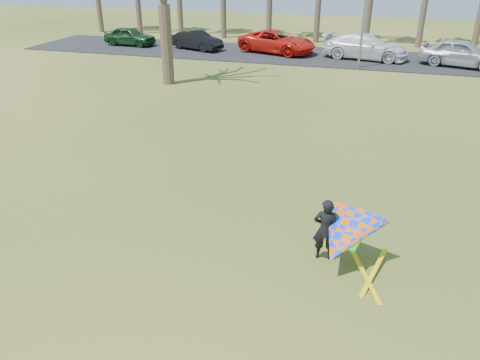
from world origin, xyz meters
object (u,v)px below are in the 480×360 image
(car_2, at_px, (277,42))
(kite_flyer, at_px, (342,235))
(car_3, at_px, (365,46))
(car_0, at_px, (130,36))
(car_1, at_px, (197,40))
(car_4, at_px, (461,53))

(car_2, distance_m, kite_flyer, 25.85)
(car_2, height_order, car_3, car_3)
(car_0, bearing_deg, car_2, -84.69)
(car_1, bearing_deg, car_3, -70.50)
(car_0, height_order, car_4, car_4)
(car_0, bearing_deg, car_3, -86.37)
(car_1, bearing_deg, car_2, -66.54)
(car_1, bearing_deg, kite_flyer, -132.58)
(car_0, relative_size, kite_flyer, 1.71)
(car_0, relative_size, car_2, 0.72)
(car_3, height_order, kite_flyer, kite_flyer)
(car_2, xyz_separation_m, car_4, (12.23, -1.20, 0.06))
(car_1, relative_size, kite_flyer, 1.72)
(car_0, height_order, kite_flyer, kite_flyer)
(car_1, relative_size, car_3, 0.72)
(car_3, xyz_separation_m, kite_flyer, (0.69, -24.49, -0.04))
(car_2, xyz_separation_m, car_3, (6.25, -0.41, 0.04))
(car_1, distance_m, car_3, 12.33)
(car_4, height_order, kite_flyer, kite_flyer)
(car_3, xyz_separation_m, car_4, (5.98, -0.79, 0.03))
(car_0, distance_m, kite_flyer, 30.98)
(car_4, bearing_deg, kite_flyer, -175.70)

